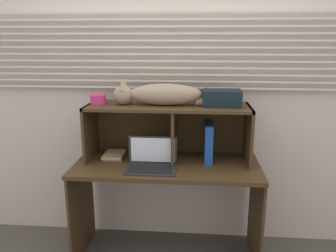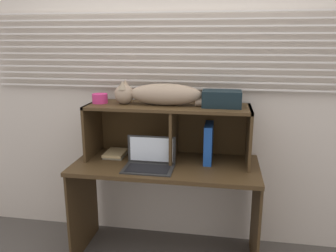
# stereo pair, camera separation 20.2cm
# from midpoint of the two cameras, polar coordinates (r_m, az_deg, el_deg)

# --- Properties ---
(back_panel_with_blinds) EXTENTS (4.40, 0.08, 2.50)m
(back_panel_with_blinds) POSITION_cam_midpoint_polar(r_m,az_deg,el_deg) (2.71, -1.73, 6.11)
(back_panel_with_blinds) COLOR beige
(back_panel_with_blinds) RESTS_ON ground
(desk) EXTENTS (1.35, 0.60, 0.76)m
(desk) POSITION_cam_midpoint_polar(r_m,az_deg,el_deg) (2.56, -2.49, -9.59)
(desk) COLOR #402D18
(desk) RESTS_ON ground
(hutch_shelf_unit) EXTENTS (1.20, 0.38, 0.41)m
(hutch_shelf_unit) POSITION_cam_midpoint_polar(r_m,az_deg,el_deg) (2.54, -2.09, 0.88)
(hutch_shelf_unit) COLOR #402D18
(hutch_shelf_unit) RESTS_ON desk
(cat) EXTENTS (0.92, 0.17, 0.18)m
(cat) POSITION_cam_midpoint_polar(r_m,az_deg,el_deg) (2.48, -3.65, 5.25)
(cat) COLOR gray
(cat) RESTS_ON hutch_shelf_unit
(laptop) EXTENTS (0.35, 0.23, 0.21)m
(laptop) POSITION_cam_midpoint_polar(r_m,az_deg,el_deg) (2.41, -5.20, -6.09)
(laptop) COLOR #272727
(laptop) RESTS_ON desk
(binder_upright) EXTENTS (0.06, 0.24, 0.29)m
(binder_upright) POSITION_cam_midpoint_polar(r_m,az_deg,el_deg) (2.53, 4.55, -2.68)
(binder_upright) COLOR #19459B
(binder_upright) RESTS_ON desk
(book_stack) EXTENTS (0.15, 0.22, 0.03)m
(book_stack) POSITION_cam_midpoint_polar(r_m,az_deg,el_deg) (2.67, -11.11, -4.82)
(book_stack) COLOR gray
(book_stack) RESTS_ON desk
(small_basket) EXTENTS (0.12, 0.12, 0.07)m
(small_basket) POSITION_cam_midpoint_polar(r_m,az_deg,el_deg) (2.60, -13.84, 4.34)
(small_basket) COLOR #C92F70
(small_basket) RESTS_ON hutch_shelf_unit
(storage_box) EXTENTS (0.27, 0.18, 0.12)m
(storage_box) POSITION_cam_midpoint_polar(r_m,az_deg,el_deg) (2.46, 6.66, 4.66)
(storage_box) COLOR black
(storage_box) RESTS_ON hutch_shelf_unit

